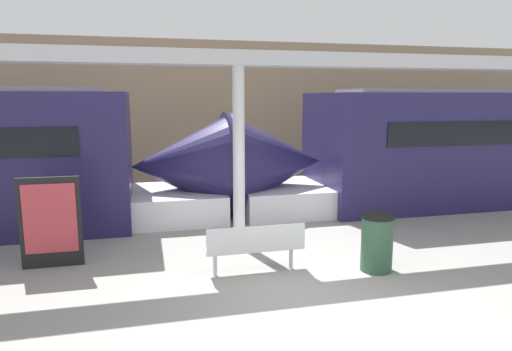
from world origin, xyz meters
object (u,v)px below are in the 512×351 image
at_px(poster_board, 51,222).
at_px(support_column_near, 239,158).
at_px(bench_near, 255,245).
at_px(trash_bin, 377,242).

bearing_deg(poster_board, support_column_near, 7.60).
xyz_separation_m(bench_near, trash_bin, (2.09, -0.34, -0.02)).
distance_m(poster_board, support_column_near, 3.63).
relative_size(bench_near, poster_board, 1.04).
bearing_deg(bench_near, trash_bin, -9.57).
relative_size(bench_near, trash_bin, 1.69).
bearing_deg(trash_bin, bench_near, 170.80).
height_order(poster_board, support_column_near, support_column_near).
distance_m(trash_bin, support_column_near, 3.10).
bearing_deg(support_column_near, bench_near, -92.30).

